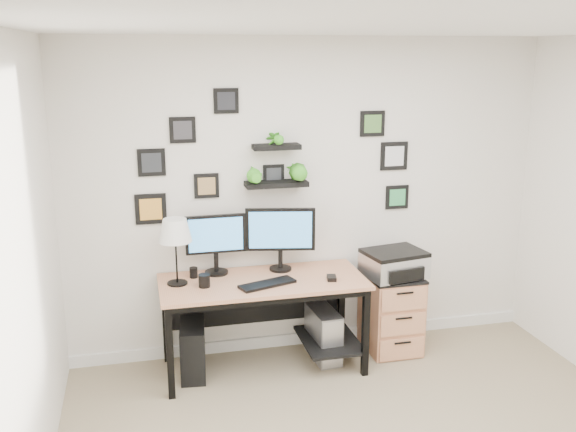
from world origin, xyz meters
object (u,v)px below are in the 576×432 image
object	(u,v)px
desk	(267,293)
printer	(394,264)
pc_tower_black	(193,350)
mug	(204,281)
pc_tower_grey	(324,334)
file_cabinet	(391,312)
table_lamp	(175,232)
monitor_left	(216,240)
monitor_right	(280,234)

from	to	relation	value
desk	printer	xyz separation A→B (m)	(1.08, 0.02, 0.15)
pc_tower_black	printer	size ratio (longest dim) A/B	0.79
desk	mug	bearing A→B (deg)	-170.74
pc_tower_grey	printer	distance (m)	0.83
desk	file_cabinet	bearing A→B (deg)	3.06
pc_tower_black	table_lamp	bearing A→B (deg)	160.92
monitor_left	pc_tower_black	world-z (taller)	monitor_left
pc_tower_black	pc_tower_grey	bearing A→B (deg)	7.27
mug	pc_tower_black	size ratio (longest dim) A/B	0.23
monitor_left	pc_tower_black	size ratio (longest dim) A/B	1.15
mug	pc_tower_grey	size ratio (longest dim) A/B	0.22
table_lamp	pc_tower_grey	world-z (taller)	table_lamp
table_lamp	monitor_left	bearing A→B (deg)	26.56
table_lamp	pc_tower_grey	bearing A→B (deg)	-0.84
pc_tower_black	pc_tower_grey	distance (m)	1.08
mug	table_lamp	bearing A→B (deg)	150.30
mug	file_cabinet	distance (m)	1.66
desk	pc_tower_grey	bearing A→B (deg)	1.53
pc_tower_black	monitor_left	bearing A→B (deg)	47.65
monitor_left	desk	bearing A→B (deg)	-27.48
mug	printer	bearing A→B (deg)	3.51
table_lamp	file_cabinet	distance (m)	1.96
monitor_right	pc_tower_grey	world-z (taller)	monitor_right
mug	pc_tower_black	bearing A→B (deg)	146.28
desk	file_cabinet	xyz separation A→B (m)	(1.09, 0.06, -0.29)
monitor_right	desk	bearing A→B (deg)	-133.38
file_cabinet	printer	xyz separation A→B (m)	(-0.01, -0.04, 0.44)
monitor_left	file_cabinet	xyz separation A→B (m)	(1.46, -0.13, -0.70)
monitor_right	table_lamp	world-z (taller)	monitor_right
monitor_left	table_lamp	bearing A→B (deg)	-153.44
pc_tower_black	pc_tower_grey	size ratio (longest dim) A/B	0.96
file_cabinet	printer	distance (m)	0.45
desk	table_lamp	world-z (taller)	table_lamp
file_cabinet	monitor_right	bearing A→B (deg)	173.89
desk	printer	bearing A→B (deg)	0.85
desk	file_cabinet	size ratio (longest dim) A/B	2.39
pc_tower_black	printer	distance (m)	1.77
desk	pc_tower_black	world-z (taller)	desk
desk	pc_tower_black	size ratio (longest dim) A/B	3.79
table_lamp	pc_tower_black	world-z (taller)	table_lamp
monitor_right	pc_tower_black	bearing A→B (deg)	-167.01
pc_tower_black	mug	bearing A→B (deg)	-27.85
desk	table_lamp	xyz separation A→B (m)	(-0.69, 0.03, 0.54)
table_lamp	printer	xyz separation A→B (m)	(1.77, -0.01, -0.38)
monitor_left	pc_tower_grey	world-z (taller)	monitor_left
desk	pc_tower_black	xyz separation A→B (m)	(-0.60, -0.01, -0.42)
pc_tower_grey	file_cabinet	distance (m)	0.62
desk	pc_tower_black	bearing A→B (deg)	-178.72
monitor_right	printer	bearing A→B (deg)	-8.71
file_cabinet	pc_tower_black	bearing A→B (deg)	-177.57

